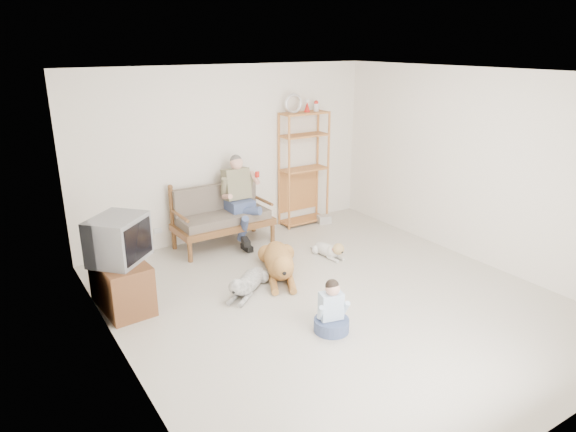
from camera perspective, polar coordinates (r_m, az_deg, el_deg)
floor at (r=6.43m, az=4.97°, el=-9.25°), size 5.50×5.50×0.00m
ceiling at (r=5.69m, az=5.76°, el=15.52°), size 5.50×5.50×0.00m
wall_back at (r=8.20m, az=-6.57°, el=6.95°), size 5.00×0.00×5.00m
wall_front at (r=4.25m, az=28.80°, el=-6.80°), size 5.00×0.00×5.00m
wall_left at (r=4.87m, az=-18.63°, el=-2.23°), size 0.00×5.50×5.50m
wall_right at (r=7.67m, az=20.35°, el=5.08°), size 0.00×5.50×5.50m
loveseat at (r=7.98m, az=-7.42°, el=0.15°), size 1.51×0.73×0.95m
man at (r=7.88m, az=-5.14°, el=1.16°), size 0.53×0.75×1.22m
etagere at (r=8.74m, az=1.76°, el=5.37°), size 0.86×0.37×2.24m
book_stack at (r=8.99m, az=4.03°, el=-0.37°), size 0.25×0.21×0.14m
tv_stand at (r=6.42m, az=-18.07°, el=-7.23°), size 0.56×0.93×0.60m
crt_tv at (r=6.20m, az=-18.30°, el=-2.47°), size 0.82×0.81×0.53m
wall_outlet at (r=8.02m, az=-14.27°, el=-1.60°), size 0.12×0.02×0.08m
golden_retriever at (r=6.96m, az=-0.97°, el=-5.10°), size 0.83×1.48×0.48m
shaggy_dog at (r=6.55m, az=-4.56°, el=-7.42°), size 0.86×0.76×0.32m
terrier at (r=7.58m, az=4.67°, el=-3.78°), size 0.26×0.72×0.27m
child at (r=5.70m, az=4.86°, el=-10.64°), size 0.39×0.39×0.62m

